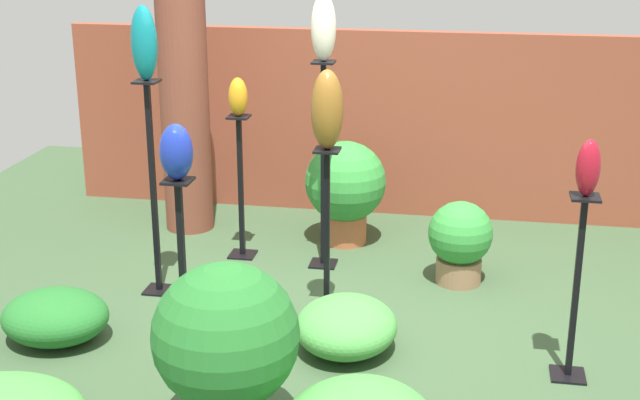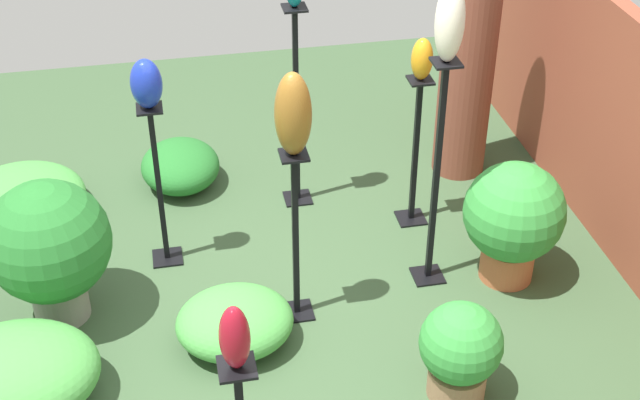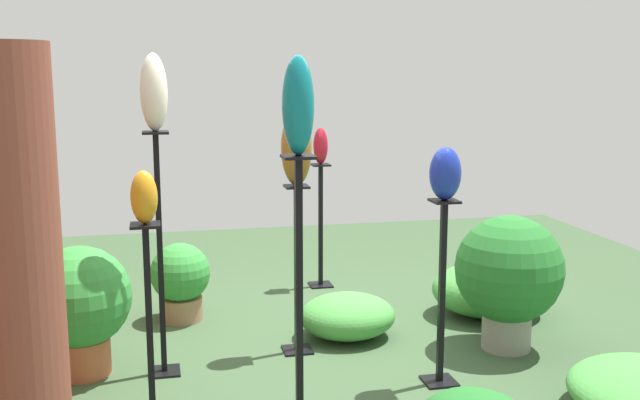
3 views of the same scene
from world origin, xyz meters
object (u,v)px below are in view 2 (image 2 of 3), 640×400
(pedestal_bronze, at_px, (296,245))
(potted_plant_front_left, at_px, (514,217))
(art_vase_ruby, at_px, (235,338))
(potted_plant_mid_left, at_px, (49,245))
(art_vase_amber, at_px, (422,59))
(art_vase_bronze, at_px, (293,114))
(potted_plant_near_pillar, at_px, (460,349))
(brick_pillar, at_px, (469,47))
(art_vase_ivory, at_px, (450,22))
(art_vase_cobalt, at_px, (146,84))
(pedestal_ivory, at_px, (435,185))
(pedestal_teal, at_px, (296,116))
(pedestal_cobalt, at_px, (160,194))
(pedestal_amber, at_px, (415,159))

(pedestal_bronze, xyz_separation_m, potted_plant_front_left, (-0.09, 1.42, -0.06))
(art_vase_ruby, xyz_separation_m, potted_plant_mid_left, (-1.79, -0.94, -0.73))
(art_vase_amber, bearing_deg, art_vase_bronze, -49.65)
(potted_plant_near_pillar, distance_m, potted_plant_front_left, 1.15)
(brick_pillar, distance_m, potted_plant_near_pillar, 2.52)
(art_vase_ivory, distance_m, art_vase_cobalt, 1.83)
(brick_pillar, xyz_separation_m, art_vase_cobalt, (0.73, -2.31, 0.29))
(pedestal_bronze, distance_m, art_vase_bronze, 0.89)
(pedestal_ivory, xyz_separation_m, potted_plant_front_left, (0.09, 0.51, -0.25))
(pedestal_teal, height_order, potted_plant_mid_left, pedestal_teal)
(pedestal_bronze, distance_m, potted_plant_mid_left, 1.47)
(potted_plant_near_pillar, bearing_deg, pedestal_cobalt, -135.54)
(pedestal_amber, bearing_deg, pedestal_cobalt, -86.02)
(art_vase_ruby, bearing_deg, pedestal_ivory, 140.17)
(art_vase_cobalt, bearing_deg, potted_plant_front_left, 74.05)
(brick_pillar, bearing_deg, pedestal_bronze, -46.86)
(brick_pillar, relative_size, pedestal_bronze, 1.76)
(pedestal_cobalt, distance_m, art_vase_ruby, 2.37)
(art_vase_ivory, bearing_deg, potted_plant_near_pillar, -8.32)
(art_vase_bronze, bearing_deg, art_vase_amber, 130.35)
(art_vase_amber, height_order, potted_plant_front_left, art_vase_amber)
(pedestal_ivory, height_order, art_vase_bronze, art_vase_bronze)
(art_vase_ruby, xyz_separation_m, potted_plant_front_left, (-1.61, 1.93, -0.79))
(pedestal_amber, height_order, potted_plant_near_pillar, pedestal_amber)
(brick_pillar, distance_m, pedestal_ivory, 1.44)
(art_vase_ivory, bearing_deg, pedestal_teal, -147.37)
(pedestal_cobalt, xyz_separation_m, pedestal_amber, (-0.12, 1.76, -0.02))
(art_vase_bronze, bearing_deg, art_vase_cobalt, -132.99)
(art_vase_bronze, relative_size, potted_plant_front_left, 0.60)
(art_vase_cobalt, relative_size, art_vase_bronze, 0.64)
(art_vase_amber, height_order, potted_plant_mid_left, art_vase_amber)
(art_vase_ivory, xyz_separation_m, art_vase_ruby, (1.70, -1.42, -0.53))
(art_vase_ruby, height_order, potted_plant_front_left, art_vase_ruby)
(brick_pillar, height_order, art_vase_bronze, brick_pillar)
(brick_pillar, height_order, art_vase_amber, brick_pillar)
(art_vase_amber, distance_m, potted_plant_near_pillar, 1.94)
(potted_plant_near_pillar, bearing_deg, pedestal_amber, 172.41)
(pedestal_amber, xyz_separation_m, art_vase_ivory, (0.66, -0.07, 1.29))
(pedestal_teal, bearing_deg, pedestal_bronze, -10.35)
(pedestal_cobalt, bearing_deg, potted_plant_front_left, 74.05)
(pedestal_cobalt, relative_size, potted_plant_mid_left, 1.23)
(brick_pillar, xyz_separation_m, art_vase_bronze, (1.45, -1.54, 0.39))
(potted_plant_near_pillar, xyz_separation_m, potted_plant_front_left, (-0.93, 0.66, 0.15))
(art_vase_ruby, bearing_deg, art_vase_bronze, 161.58)
(art_vase_ruby, xyz_separation_m, potted_plant_near_pillar, (-0.67, 1.27, -0.94))
(brick_pillar, bearing_deg, art_vase_ruby, -34.65)
(pedestal_ivory, bearing_deg, art_vase_bronze, -78.70)
(brick_pillar, height_order, potted_plant_near_pillar, brick_pillar)
(art_vase_ivory, bearing_deg, art_vase_cobalt, -107.62)
(pedestal_teal, distance_m, potted_plant_mid_left, 1.94)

